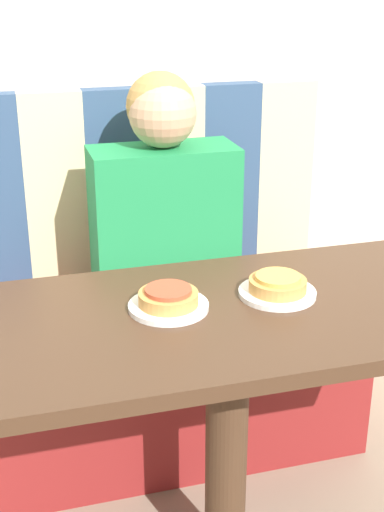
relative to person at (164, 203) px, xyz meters
The scene contains 9 objects.
wall_back 0.62m from the person, 90.00° to the left, with size 7.00×0.05×2.60m.
booth_seat 0.57m from the person, 90.00° to the right, with size 1.14×0.58×0.44m.
booth_backrest 0.25m from the person, 90.00° to the left, with size 1.14×0.06×0.64m.
dining_table 0.62m from the person, 90.00° to the right, with size 1.10×0.57×0.73m.
person is the anchor object (origin of this frame).
plate_left 0.58m from the person, 102.68° to the right, with size 0.18×0.18×0.01m.
plate_right 0.58m from the person, 77.32° to the right, with size 0.18×0.18×0.01m.
pizza_left 0.58m from the person, 102.68° to the right, with size 0.13×0.13×0.04m.
pizza_right 0.58m from the person, 77.32° to the right, with size 0.13×0.13×0.04m.
Camera 1 is at (-0.46, -1.32, 1.42)m, focal length 50.00 mm.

